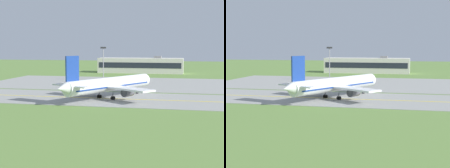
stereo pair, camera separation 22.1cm
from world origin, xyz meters
The scene contains 7 objects.
ground_plane centered at (0.00, 0.00, 0.00)m, with size 500.00×500.00×0.00m, color olive.
taxiway_strip centered at (0.00, 0.00, 0.05)m, with size 240.00×28.00×0.10m, color gray.
apron_pad centered at (10.00, 42.00, 0.05)m, with size 140.00×52.00×0.10m, color gray.
taxiway_centreline centered at (0.00, 0.00, 0.11)m, with size 220.00×0.60×0.01m, color yellow.
airplane_lead centered at (-2.39, 0.44, 4.13)m, with size 30.24×36.39×12.70m.
terminal_building centered at (-6.18, 98.03, 4.15)m, with size 46.70×12.38×9.46m.
apron_light_mast centered at (-15.55, 47.63, 9.33)m, with size 2.40×0.50×14.70m.
Camera 2 is at (20.15, -99.91, 15.49)m, focal length 57.41 mm.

